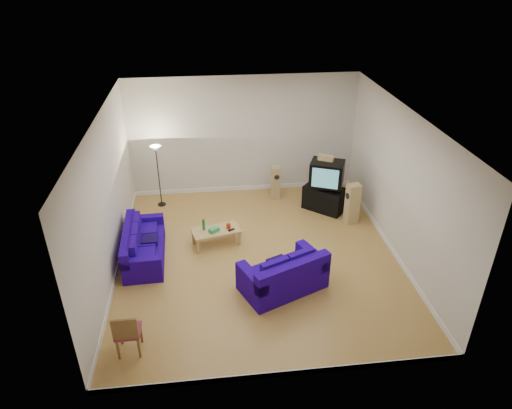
{
  "coord_description": "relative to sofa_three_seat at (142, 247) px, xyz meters",
  "views": [
    {
      "loc": [
        -1.01,
        -8.12,
        5.89
      ],
      "look_at": [
        0.0,
        0.4,
        1.1
      ],
      "focal_mm": 32.0,
      "sensor_mm": 36.0,
      "label": 1
    }
  ],
  "objects": [
    {
      "name": "centre_speaker",
      "position": [
        4.43,
        1.7,
        1.15
      ],
      "size": [
        0.41,
        0.32,
        0.13
      ],
      "primitive_type": "cube",
      "rotation": [
        0.0,
        0.0,
        -0.51
      ],
      "color": "tan",
      "rests_on": "television"
    },
    {
      "name": "room",
      "position": [
        2.5,
        -0.27,
        1.27
      ],
      "size": [
        6.01,
        6.51,
        3.21
      ],
      "color": "olive",
      "rests_on": "ground"
    },
    {
      "name": "tv_stand",
      "position": [
        4.46,
        1.65,
        0.04
      ],
      "size": [
        1.15,
        1.1,
        0.63
      ],
      "primitive_type": "cube",
      "rotation": [
        0.0,
        0.0,
        -0.72
      ],
      "color": "black",
      "rests_on": "ground"
    },
    {
      "name": "floor_lamp",
      "position": [
        0.25,
        2.37,
        1.1
      ],
      "size": [
        0.28,
        0.28,
        1.66
      ],
      "color": "black",
      "rests_on": "ground"
    },
    {
      "name": "sofa_loveseat",
      "position": [
        2.88,
        -1.41,
        0.04
      ],
      "size": [
        1.85,
        1.48,
        0.81
      ],
      "rotation": [
        0.0,
        0.0,
        0.41
      ],
      "color": "#19016C",
      "rests_on": "ground"
    },
    {
      "name": "remote",
      "position": [
        1.96,
        0.28,
        0.13
      ],
      "size": [
        0.16,
        0.12,
        0.02
      ],
      "primitive_type": "cube",
      "rotation": [
        0.0,
        0.0,
        0.55
      ],
      "color": "black",
      "rests_on": "coffee_table"
    },
    {
      "name": "sofa_three_seat",
      "position": [
        0.0,
        0.0,
        0.0
      ],
      "size": [
        0.88,
        1.9,
        0.72
      ],
      "rotation": [
        0.0,
        0.0,
        -1.53
      ],
      "color": "#19016C",
      "rests_on": "ground"
    },
    {
      "name": "bottle",
      "position": [
        1.35,
        0.38,
        0.25
      ],
      "size": [
        0.07,
        0.07,
        0.27
      ],
      "primitive_type": "cylinder",
      "rotation": [
        0.0,
        0.0,
        0.09
      ],
      "color": "#197233",
      "rests_on": "coffee_table"
    },
    {
      "name": "coffee_table",
      "position": [
        1.62,
        0.34,
        0.06
      ],
      "size": [
        1.16,
        0.76,
        0.39
      ],
      "rotation": [
        0.0,
        0.0,
        0.24
      ],
      "color": "tan",
      "rests_on": "ground"
    },
    {
      "name": "dining_chair",
      "position": [
        0.05,
        -2.74,
        0.21
      ],
      "size": [
        0.41,
        0.41,
        0.85
      ],
      "rotation": [
        0.0,
        0.0,
        0.0
      ],
      "color": "brown",
      "rests_on": "ground"
    },
    {
      "name": "red_canister",
      "position": [
        1.9,
        0.37,
        0.18
      ],
      "size": [
        0.12,
        0.12,
        0.14
      ],
      "primitive_type": "cylinder",
      "rotation": [
        0.0,
        0.0,
        0.26
      ],
      "color": "red",
      "rests_on": "coffee_table"
    },
    {
      "name": "speaker_left",
      "position": [
        3.3,
        2.43,
        0.19
      ],
      "size": [
        0.22,
        0.29,
        0.91
      ],
      "rotation": [
        0.0,
        0.0,
        0.05
      ],
      "color": "tan",
      "rests_on": "ground"
    },
    {
      "name": "tissue_box",
      "position": [
        1.57,
        0.27,
        0.16
      ],
      "size": [
        0.26,
        0.23,
        0.09
      ],
      "primitive_type": "cube",
      "rotation": [
        0.0,
        0.0,
        0.62
      ],
      "color": "green",
      "rests_on": "coffee_table"
    },
    {
      "name": "speaker_right",
      "position": [
        4.95,
        0.92,
        0.25
      ],
      "size": [
        0.36,
        0.3,
        1.03
      ],
      "rotation": [
        0.0,
        0.0,
        -1.35
      ],
      "color": "tan",
      "rests_on": "ground"
    },
    {
      "name": "television",
      "position": [
        4.45,
        1.59,
        0.77
      ],
      "size": [
        0.97,
        0.86,
        0.62
      ],
      "rotation": [
        0.0,
        0.0,
        -0.4
      ],
      "color": "black",
      "rests_on": "av_receiver"
    },
    {
      "name": "av_receiver",
      "position": [
        4.4,
        1.62,
        0.41
      ],
      "size": [
        0.56,
        0.51,
        0.11
      ],
      "primitive_type": "cube",
      "rotation": [
        0.0,
        0.0,
        -0.38
      ],
      "color": "black",
      "rests_on": "tv_stand"
    }
  ]
}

